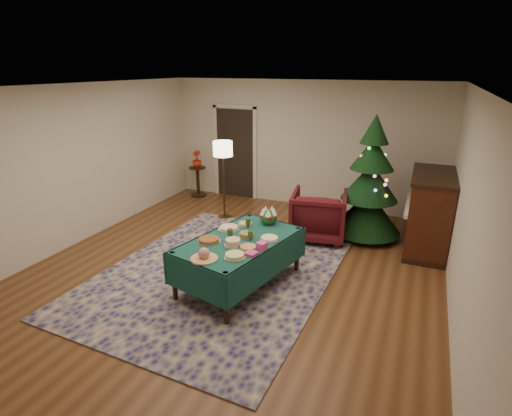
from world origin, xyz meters
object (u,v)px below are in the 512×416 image
at_px(gift_box, 262,246).
at_px(armchair, 319,213).
at_px(buffet_table, 240,249).
at_px(potted_plant, 197,163).
at_px(christmas_tree, 370,184).
at_px(piano, 429,213).
at_px(floor_lamp, 223,154).
at_px(side_table, 198,182).

xyz_separation_m(gift_box, armchair, (0.19, 2.22, -0.27)).
relative_size(buffet_table, potted_plant, 5.14).
height_order(gift_box, christmas_tree, christmas_tree).
distance_m(gift_box, piano, 3.22).
distance_m(armchair, floor_lamp, 2.22).
bearing_deg(side_table, armchair, -21.84).
xyz_separation_m(armchair, piano, (1.80, 0.30, 0.16)).
height_order(armchair, side_table, armchair).
height_order(potted_plant, piano, piano).
relative_size(armchair, piano, 0.64).
distance_m(buffet_table, armchair, 2.14).
height_order(floor_lamp, side_table, floor_lamp).
xyz_separation_m(buffet_table, piano, (2.39, 2.36, 0.07)).
height_order(armchair, potted_plant, armchair).
height_order(buffet_table, christmas_tree, christmas_tree).
bearing_deg(christmas_tree, buffet_table, -119.12).
relative_size(floor_lamp, christmas_tree, 0.72).
xyz_separation_m(floor_lamp, piano, (3.83, 0.05, -0.70)).
height_order(buffet_table, piano, piano).
xyz_separation_m(floor_lamp, side_table, (-1.26, 1.06, -1.00)).
bearing_deg(christmas_tree, potted_plant, 167.57).
height_order(armchair, floor_lamp, floor_lamp).
height_order(gift_box, armchair, armchair).
xyz_separation_m(armchair, floor_lamp, (-2.03, 0.26, 0.86)).
bearing_deg(potted_plant, piano, -11.29).
bearing_deg(piano, floor_lamp, -179.30).
relative_size(armchair, christmas_tree, 0.44).
relative_size(armchair, potted_plant, 2.47).
distance_m(floor_lamp, potted_plant, 1.73).
bearing_deg(potted_plant, side_table, 0.00).
bearing_deg(potted_plant, armchair, -21.84).
bearing_deg(potted_plant, gift_box, -48.79).
relative_size(gift_box, floor_lamp, 0.07).
relative_size(buffet_table, armchair, 2.08).
distance_m(christmas_tree, piano, 1.08).
distance_m(floor_lamp, side_table, 1.93).
bearing_deg(gift_box, potted_plant, 131.21).
relative_size(buffet_table, side_table, 2.86).
height_order(floor_lamp, christmas_tree, christmas_tree).
bearing_deg(buffet_table, floor_lamp, 121.95).
height_order(side_table, christmas_tree, christmas_tree).
height_order(buffet_table, potted_plant, potted_plant).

